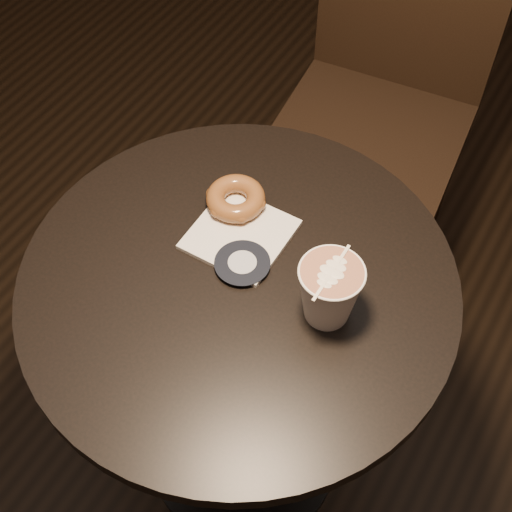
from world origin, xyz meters
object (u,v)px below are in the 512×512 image
(doughnut, at_px, (236,198))
(chair, at_px, (390,68))
(cafe_table, at_px, (240,341))
(latte_cup, at_px, (329,293))
(pastry_bag, at_px, (240,234))

(doughnut, bearing_deg, chair, 88.61)
(cafe_table, relative_size, latte_cup, 6.92)
(doughnut, height_order, latte_cup, latte_cup)
(chair, bearing_deg, doughnut, -97.57)
(cafe_table, relative_size, doughnut, 7.52)
(pastry_bag, distance_m, latte_cup, 0.21)
(pastry_bag, height_order, doughnut, doughnut)
(doughnut, xyz_separation_m, latte_cup, (0.23, -0.11, 0.03))
(cafe_table, bearing_deg, pastry_bag, 119.55)
(chair, bearing_deg, cafe_table, -91.42)
(pastry_bag, xyz_separation_m, doughnut, (-0.04, 0.05, 0.02))
(chair, xyz_separation_m, doughnut, (-0.02, -0.65, 0.17))
(cafe_table, xyz_separation_m, chair, (-0.06, 0.77, 0.05))
(pastry_bag, bearing_deg, doughnut, 128.05)
(pastry_bag, relative_size, latte_cup, 1.40)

